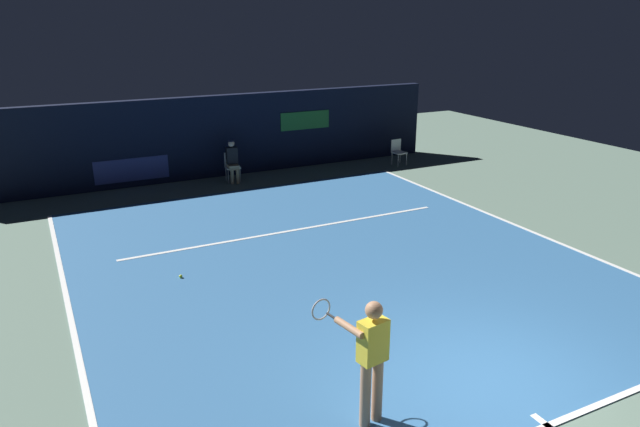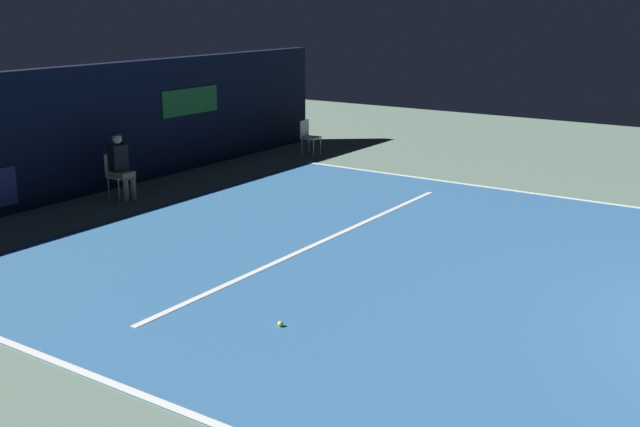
% 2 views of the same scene
% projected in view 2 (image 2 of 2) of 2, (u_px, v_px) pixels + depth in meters
% --- Properties ---
extents(ground_plane, '(31.18, 31.18, 0.00)m').
position_uv_depth(ground_plane, '(437.00, 267.00, 11.33)').
color(ground_plane, slate).
extents(court_surface, '(10.46, 11.94, 0.01)m').
position_uv_depth(court_surface, '(437.00, 266.00, 11.33)').
color(court_surface, '#336699').
rests_on(court_surface, ground).
extents(line_sideline_left, '(0.10, 11.94, 0.01)m').
position_uv_depth(line_sideline_left, '(548.00, 195.00, 15.47)').
color(line_sideline_left, white).
rests_on(line_sideline_left, court_surface).
extents(line_sideline_right, '(0.10, 11.94, 0.01)m').
position_uv_depth(line_sideline_right, '(199.00, 418.00, 7.18)').
color(line_sideline_right, white).
rests_on(line_sideline_right, court_surface).
extents(line_service, '(8.16, 0.10, 0.01)m').
position_uv_depth(line_service, '(321.00, 242.00, 12.45)').
color(line_service, white).
rests_on(line_service, court_surface).
extents(back_wall, '(15.52, 0.33, 2.60)m').
position_uv_depth(back_wall, '(78.00, 132.00, 15.25)').
color(back_wall, black).
rests_on(back_wall, ground).
extents(line_judge_on_chair, '(0.48, 0.56, 1.32)m').
position_uv_depth(line_judge_on_chair, '(120.00, 165.00, 15.08)').
color(line_judge_on_chair, white).
rests_on(line_judge_on_chair, ground).
extents(courtside_chair_near, '(0.48, 0.46, 0.88)m').
position_uv_depth(courtside_chair_near, '(309.00, 135.00, 19.60)').
color(courtside_chair_near, white).
rests_on(courtside_chair_near, ground).
extents(tennis_ball, '(0.07, 0.07, 0.07)m').
position_uv_depth(tennis_ball, '(280.00, 324.00, 9.20)').
color(tennis_ball, '#CCE033').
rests_on(tennis_ball, court_surface).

